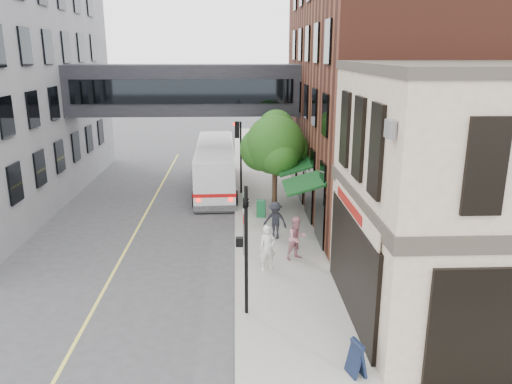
{
  "coord_description": "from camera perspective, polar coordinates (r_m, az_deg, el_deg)",
  "views": [
    {
      "loc": [
        0.1,
        -13.3,
        8.79
      ],
      "look_at": [
        0.86,
        5.27,
        3.52
      ],
      "focal_mm": 35.0,
      "sensor_mm": 36.0,
      "label": 1
    }
  ],
  "objects": [
    {
      "name": "ground",
      "position": [
        15.95,
        -2.42,
        -17.64
      ],
      "size": [
        120.0,
        120.0,
        0.0
      ],
      "primitive_type": "plane",
      "color": "#38383A",
      "rests_on": "ground"
    },
    {
      "name": "sidewalk_main",
      "position": [
        28.73,
        1.56,
        -1.83
      ],
      "size": [
        4.0,
        60.0,
        0.15
      ],
      "primitive_type": "cube",
      "color": "gray",
      "rests_on": "ground"
    },
    {
      "name": "corner_building",
      "position": [
        18.28,
        26.81,
        -0.42
      ],
      "size": [
        10.19,
        8.12,
        8.45
      ],
      "color": "tan",
      "rests_on": "ground"
    },
    {
      "name": "brick_building",
      "position": [
        30.03,
        17.24,
        11.71
      ],
      "size": [
        13.76,
        18.0,
        14.0
      ],
      "color": "#4D2318",
      "rests_on": "ground"
    },
    {
      "name": "skyway_bridge",
      "position": [
        31.54,
        -8.14,
        11.52
      ],
      "size": [
        14.0,
        3.18,
        3.0
      ],
      "color": "black",
      "rests_on": "ground"
    },
    {
      "name": "traffic_signal_near",
      "position": [
        16.37,
        -1.25,
        -4.95
      ],
      "size": [
        0.44,
        0.22,
        4.6
      ],
      "color": "black",
      "rests_on": "sidewalk_main"
    },
    {
      "name": "traffic_signal_far",
      "position": [
        30.79,
        -2.02,
        5.63
      ],
      "size": [
        0.53,
        0.28,
        4.5
      ],
      "color": "black",
      "rests_on": "sidewalk_main"
    },
    {
      "name": "street_sign_pole",
      "position": [
        21.43,
        -1.44,
        -2.83
      ],
      "size": [
        0.08,
        0.75,
        3.0
      ],
      "color": "gray",
      "rests_on": "sidewalk_main"
    },
    {
      "name": "street_tree",
      "position": [
        27.05,
        2.15,
        5.43
      ],
      "size": [
        3.8,
        3.2,
        5.6
      ],
      "color": "#382619",
      "rests_on": "sidewalk_main"
    },
    {
      "name": "lane_marking",
      "position": [
        25.42,
        -13.81,
        -4.86
      ],
      "size": [
        0.12,
        40.0,
        0.01
      ],
      "primitive_type": "cube",
      "color": "#D8CC4C",
      "rests_on": "ground"
    },
    {
      "name": "bus",
      "position": [
        32.71,
        -4.67,
        3.15
      ],
      "size": [
        2.86,
        10.91,
        2.92
      ],
      "color": "silver",
      "rests_on": "ground"
    },
    {
      "name": "pedestrian_a",
      "position": [
        20.36,
        1.33,
        -6.41
      ],
      "size": [
        0.79,
        0.63,
        1.88
      ],
      "primitive_type": "imported",
      "rotation": [
        0.0,
        0.0,
        0.3
      ],
      "color": "silver",
      "rests_on": "sidewalk_main"
    },
    {
      "name": "pedestrian_b",
      "position": [
        21.45,
        4.68,
        -5.27
      ],
      "size": [
        1.14,
        1.05,
        1.88
      ],
      "primitive_type": "imported",
      "rotation": [
        0.0,
        0.0,
        0.47
      ],
      "color": "#C57F8F",
      "rests_on": "sidewalk_main"
    },
    {
      "name": "pedestrian_c",
      "position": [
        23.7,
        2.21,
        -3.24
      ],
      "size": [
        1.33,
        1.08,
        1.8
      ],
      "primitive_type": "imported",
      "rotation": [
        0.0,
        0.0,
        -0.42
      ],
      "color": "black",
      "rests_on": "sidewalk_main"
    },
    {
      "name": "newspaper_box",
      "position": [
        26.86,
        0.59,
        -1.9
      ],
      "size": [
        0.51,
        0.47,
        0.92
      ],
      "primitive_type": "cube",
      "rotation": [
        0.0,
        0.0,
        -0.14
      ],
      "color": "#155F31",
      "rests_on": "sidewalk_main"
    },
    {
      "name": "sandwich_board",
      "position": [
        14.7,
        11.42,
        -18.12
      ],
      "size": [
        0.52,
        0.65,
        1.01
      ],
      "primitive_type": "cube",
      "rotation": [
        0.0,
        0.0,
        0.3
      ],
      "color": "black",
      "rests_on": "sidewalk_main"
    }
  ]
}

